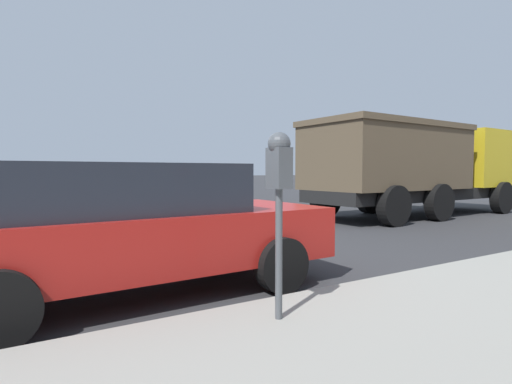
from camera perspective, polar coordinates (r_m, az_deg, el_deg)
ground_plane at (r=5.90m, az=-12.41°, el=-10.71°), size 220.00×220.00×0.00m
parking_meter at (r=3.30m, az=3.30°, el=2.20°), size 0.21×0.19×1.56m
car_red at (r=4.73m, az=-17.05°, el=-4.58°), size 2.11×4.47×1.47m
dump_truck at (r=13.45m, az=21.86°, el=3.70°), size 3.08×8.09×2.78m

